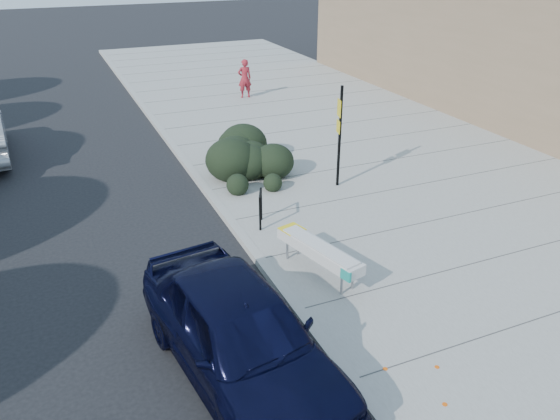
% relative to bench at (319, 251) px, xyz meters
% --- Properties ---
extents(ground, '(120.00, 120.00, 0.00)m').
position_rel_bench_xyz_m(ground, '(-0.90, -1.00, -0.69)').
color(ground, black).
rests_on(ground, ground).
extents(sidewalk_near, '(11.20, 50.00, 0.15)m').
position_rel_bench_xyz_m(sidewalk_near, '(4.70, 4.00, -0.61)').
color(sidewalk_near, gray).
rests_on(sidewalk_near, ground).
extents(curb_near, '(0.22, 50.00, 0.17)m').
position_rel_bench_xyz_m(curb_near, '(-0.90, 4.00, -0.60)').
color(curb_near, '#9E9E99').
rests_on(curb_near, ground).
extents(bench, '(0.99, 2.31, 0.68)m').
position_rel_bench_xyz_m(bench, '(0.00, 0.00, 0.00)').
color(bench, gray).
rests_on(bench, sidewalk_near).
extents(bike_rack, '(0.28, 0.56, 0.88)m').
position_rel_bench_xyz_m(bike_rack, '(-0.30, 2.50, -0.01)').
color(bike_rack, black).
rests_on(bike_rack, sidewalk_near).
extents(sign_post, '(0.14, 0.32, 2.85)m').
position_rel_bench_xyz_m(sign_post, '(2.58, 3.90, 1.07)').
color(sign_post, black).
rests_on(sign_post, sidewalk_near).
extents(hedge, '(1.84, 3.57, 1.33)m').
position_rel_bench_xyz_m(hedge, '(0.60, 6.00, 0.13)').
color(hedge, black).
rests_on(hedge, sidewalk_near).
extents(sedan_navy, '(2.59, 5.10, 1.67)m').
position_rel_bench_xyz_m(sedan_navy, '(-2.43, -2.02, 0.15)').
color(sedan_navy, black).
rests_on(sedan_navy, ground).
extents(pedestrian, '(0.64, 0.45, 1.67)m').
position_rel_bench_xyz_m(pedestrian, '(3.56, 14.17, 0.30)').
color(pedestrian, maroon).
rests_on(pedestrian, sidewalk_near).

